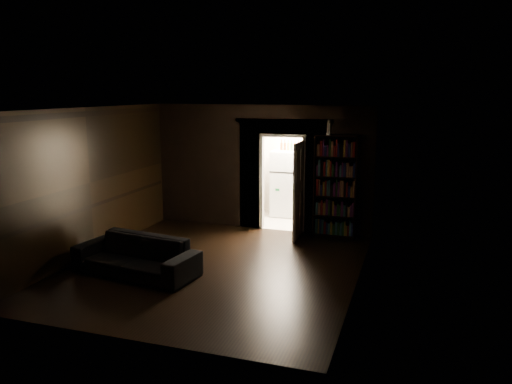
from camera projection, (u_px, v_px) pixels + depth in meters
The scene contains 9 objects.
ground at pixel (214, 268), 8.88m from camera, with size 5.50×5.50×0.00m, color black.
room_walls at pixel (234, 166), 9.54m from camera, with size 5.02×5.61×2.84m.
kitchen_alcove at pixel (294, 170), 12.09m from camera, with size 2.20×1.80×2.60m.
sofa at pixel (136, 250), 8.53m from camera, with size 2.18×0.94×0.84m, color black.
bookshelf at pixel (335, 187), 10.55m from camera, with size 0.90×0.32×2.20m, color black.
refrigerator at pixel (288, 183), 12.46m from camera, with size 0.74×0.68×1.65m, color silver.
door at pixel (298, 191), 10.53m from camera, with size 0.85×0.05×2.05m, color silver.
figurine at pixel (329, 127), 10.28m from camera, with size 0.11×0.11×0.32m, color white.
bottles at pixel (292, 145), 12.22m from camera, with size 0.67×0.08×0.27m, color black.
Camera 1 is at (3.31, -7.79, 3.10)m, focal length 35.00 mm.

